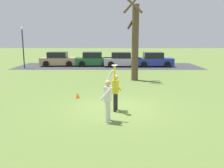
{
  "coord_description": "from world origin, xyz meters",
  "views": [
    {
      "loc": [
        -0.09,
        -10.87,
        3.29
      ],
      "look_at": [
        -0.16,
        -0.7,
        1.29
      ],
      "focal_mm": 38.59,
      "sensor_mm": 36.0,
      "label": 1
    }
  ],
  "objects": [
    {
      "name": "person_defender",
      "position": [
        -0.32,
        -1.79,
        0.98
      ],
      "size": [
        0.52,
        0.61,
        2.04
      ],
      "rotation": [
        0.0,
        0.0,
        1.34
      ],
      "color": "silver",
      "rests_on": "ground_plane"
    },
    {
      "name": "field_cone_orange",
      "position": [
        -2.06,
        1.81,
        0.16
      ],
      "size": [
        0.26,
        0.26,
        0.32
      ],
      "primitive_type": "cone",
      "color": "orange",
      "rests_on": "ground_plane"
    },
    {
      "name": "parking_strip",
      "position": [
        -0.7,
        16.42,
        0.0
      ],
      "size": [
        20.36,
        6.4,
        0.01
      ],
      "primitive_type": "cube",
      "color": "#38383D",
      "rests_on": "ground_plane"
    },
    {
      "name": "parked_car_tan",
      "position": [
        -6.36,
        16.52,
        0.73
      ],
      "size": [
        4.14,
        2.12,
        1.59
      ],
      "rotation": [
        0.0,
        0.0,
        0.02
      ],
      "color": "tan",
      "rests_on": "ground_plane"
    },
    {
      "name": "parked_car_green",
      "position": [
        -2.38,
        16.48,
        0.73
      ],
      "size": [
        4.14,
        2.12,
        1.59
      ],
      "rotation": [
        0.0,
        0.0,
        0.02
      ],
      "color": "#1E6633",
      "rests_on": "ground_plane"
    },
    {
      "name": "person_catcher",
      "position": [
        -0.01,
        -0.43,
        0.98
      ],
      "size": [
        0.49,
        0.58,
        2.08
      ],
      "rotation": [
        0.0,
        0.0,
        -1.8
      ],
      "color": "black",
      "rests_on": "ground_plane"
    },
    {
      "name": "ground_plane",
      "position": [
        0.0,
        0.0,
        0.0
      ],
      "size": [
        120.0,
        120.0,
        0.0
      ],
      "primitive_type": "plane",
      "color": "olive"
    },
    {
      "name": "bare_tree_tall",
      "position": [
        1.5,
        7.4,
        3.02
      ],
      "size": [
        1.43,
        1.75,
        6.19
      ],
      "color": "brown",
      "rests_on": "ground_plane"
    },
    {
      "name": "frisbee_disc",
      "position": [
        -0.06,
        -0.65,
        2.09
      ],
      "size": [
        0.25,
        0.25,
        0.02
      ],
      "primitive_type": "cylinder",
      "color": "white",
      "rests_on": "person_catcher"
    },
    {
      "name": "parked_car_blue",
      "position": [
        4.41,
        16.05,
        0.73
      ],
      "size": [
        4.14,
        2.12,
        1.59
      ],
      "rotation": [
        0.0,
        0.0,
        0.02
      ],
      "color": "#233893",
      "rests_on": "ground_plane"
    },
    {
      "name": "lamppost_by_lot",
      "position": [
        -9.56,
        14.42,
        2.59
      ],
      "size": [
        0.28,
        0.28,
        4.26
      ],
      "color": "#2D2D33",
      "rests_on": "ground_plane"
    },
    {
      "name": "parked_car_silver",
      "position": [
        0.83,
        16.08,
        0.73
      ],
      "size": [
        4.14,
        2.12,
        1.59
      ],
      "rotation": [
        0.0,
        0.0,
        0.02
      ],
      "color": "#BCBCC1",
      "rests_on": "ground_plane"
    }
  ]
}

